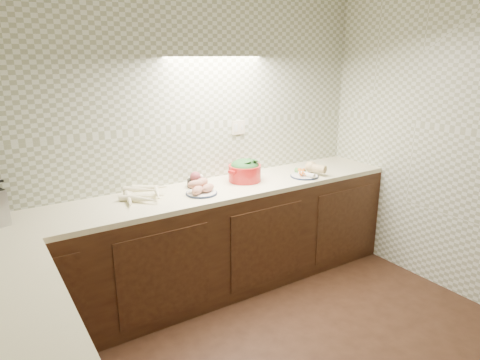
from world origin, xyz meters
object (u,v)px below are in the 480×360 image
onion_bowl (197,181)px  dutch_oven (245,170)px  veg_plate (307,171)px  parsnip_pile (142,197)px  sweet_potato_plate (201,189)px

onion_bowl → dutch_oven: dutch_oven is taller
dutch_oven → onion_bowl: bearing=156.7°
dutch_oven → veg_plate: bearing=-29.1°
parsnip_pile → dutch_oven: 0.94m
sweet_potato_plate → onion_bowl: bearing=71.1°
sweet_potato_plate → dutch_oven: 0.50m
parsnip_pile → dutch_oven: (0.93, 0.03, 0.06)m
onion_bowl → dutch_oven: 0.43m
veg_plate → onion_bowl: bearing=166.9°
sweet_potato_plate → onion_bowl: size_ratio=1.47×
parsnip_pile → veg_plate: bearing=-4.7°
parsnip_pile → sweet_potato_plate: sweet_potato_plate is taller
parsnip_pile → sweet_potato_plate: 0.46m
dutch_oven → veg_plate: (0.57, -0.16, -0.05)m
sweet_potato_plate → veg_plate: (1.05, -0.05, -0.00)m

